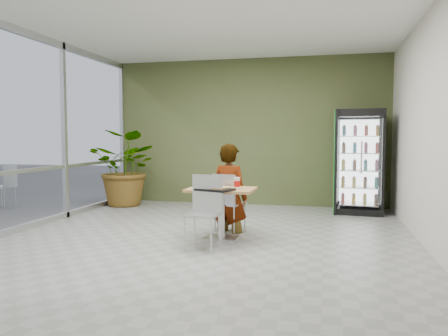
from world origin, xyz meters
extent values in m
plane|color=gray|center=(0.00, 0.00, 0.00)|extent=(7.00, 7.00, 0.00)
cube|color=#B87A4F|center=(0.22, 0.10, 0.73)|extent=(0.96, 0.68, 0.04)
cylinder|color=silver|center=(0.22, 0.10, 0.36)|extent=(0.10, 0.10, 0.71)
cube|color=silver|center=(0.22, 0.10, 0.02)|extent=(0.48, 0.39, 0.04)
cube|color=silver|center=(0.22, 0.72, 0.43)|extent=(0.51, 0.51, 0.03)
cube|color=silver|center=(0.16, 0.54, 0.68)|extent=(0.39, 0.16, 0.48)
cylinder|color=silver|center=(0.44, 0.83, 0.22)|extent=(0.02, 0.02, 0.43)
cylinder|color=silver|center=(0.11, 0.94, 0.22)|extent=(0.02, 0.02, 0.43)
cylinder|color=silver|center=(0.33, 0.50, 0.22)|extent=(0.02, 0.02, 0.43)
cylinder|color=silver|center=(0.00, 0.61, 0.22)|extent=(0.02, 0.02, 0.43)
cube|color=silver|center=(0.10, -0.48, 0.46)|extent=(0.46, 0.46, 0.03)
cube|color=silver|center=(0.12, -0.27, 0.72)|extent=(0.43, 0.06, 0.51)
cylinder|color=silver|center=(-0.09, -0.65, 0.23)|extent=(0.02, 0.02, 0.46)
cylinder|color=silver|center=(0.27, -0.67, 0.23)|extent=(0.02, 0.02, 0.46)
cylinder|color=silver|center=(-0.07, -0.28, 0.23)|extent=(0.02, 0.02, 0.46)
cylinder|color=silver|center=(0.30, -0.31, 0.23)|extent=(0.02, 0.02, 0.46)
imported|color=black|center=(0.22, 0.67, 0.54)|extent=(0.72, 0.58, 1.69)
cylinder|color=white|center=(0.11, 0.19, 0.76)|extent=(0.25, 0.25, 0.01)
cylinder|color=white|center=(0.45, 0.10, 0.83)|extent=(0.08, 0.08, 0.15)
cylinder|color=#BB110C|center=(0.45, 0.10, 0.82)|extent=(0.09, 0.09, 0.08)
cylinder|color=white|center=(0.45, 0.10, 0.91)|extent=(0.09, 0.09, 0.01)
cube|color=white|center=(-0.05, -0.12, 0.76)|extent=(0.19, 0.19, 0.02)
cube|color=black|center=(0.20, -0.18, 0.76)|extent=(0.57, 0.49, 0.03)
cube|color=black|center=(2.33, 2.86, 1.01)|extent=(0.97, 0.79, 2.02)
cube|color=green|center=(1.87, 2.86, 1.01)|extent=(0.08, 0.69, 1.98)
cube|color=white|center=(2.33, 2.52, 1.03)|extent=(0.72, 0.08, 1.61)
imported|color=#2E5A24|center=(-2.51, 2.73, 0.82)|extent=(1.61, 1.43, 1.63)
camera|label=1|loc=(1.68, -5.98, 1.48)|focal=35.00mm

